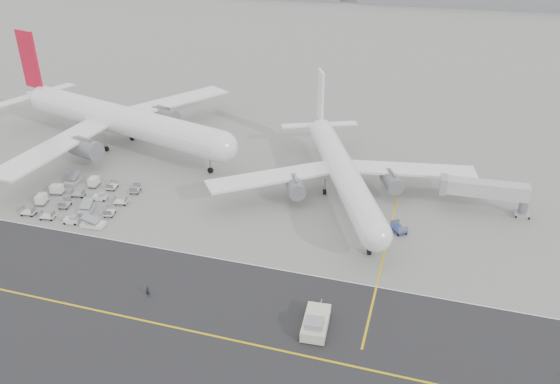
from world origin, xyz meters
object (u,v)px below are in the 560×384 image
(airliner_b, at_px, (342,170))
(jet_bridge, at_px, (485,191))
(pushback_tug, at_px, (316,323))
(airliner_a, at_px, (117,119))
(ground_crew_a, at_px, (148,291))

(airliner_b, height_order, jet_bridge, airliner_b)
(pushback_tug, bearing_deg, airliner_b, 91.87)
(pushback_tug, relative_size, jet_bridge, 0.54)
(airliner_a, relative_size, pushback_tug, 7.51)
(airliner_b, relative_size, pushback_tug, 5.67)
(airliner_b, xyz_separation_m, pushback_tug, (4.16, -36.99, -4.03))
(jet_bridge, bearing_deg, pushback_tug, -121.65)
(airliner_a, bearing_deg, ground_crew_a, -129.02)
(jet_bridge, bearing_deg, airliner_a, 171.59)
(airliner_b, distance_m, pushback_tug, 37.44)
(airliner_a, distance_m, airliner_b, 52.06)
(airliner_b, bearing_deg, airliner_a, 146.89)
(airliner_a, bearing_deg, jet_bridge, -79.74)
(airliner_a, height_order, ground_crew_a, airliner_a)
(jet_bridge, height_order, ground_crew_a, jet_bridge)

